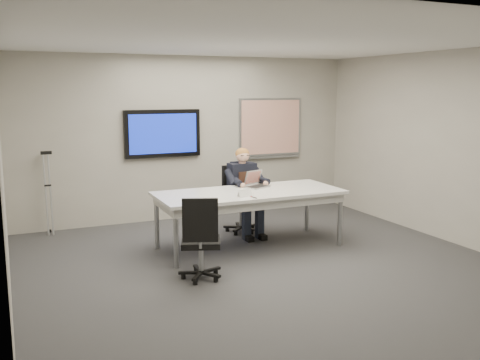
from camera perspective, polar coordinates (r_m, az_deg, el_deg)
name	(u,v)px	position (r m, az deg, el deg)	size (l,w,h in m)	color
floor	(268,267)	(6.89, 2.99, -9.30)	(6.00, 6.00, 0.02)	#373739
ceiling	(270,41)	(6.54, 3.21, 14.59)	(6.00, 6.00, 0.02)	white
wall_back	(190,138)	(9.32, -5.36, 4.47)	(6.00, 0.02, 2.80)	#A39F94
wall_front	(458,207)	(4.17, 22.26, -2.67)	(6.00, 0.02, 2.80)	#A39F94
wall_left	(2,174)	(5.86, -24.04, 0.59)	(0.02, 6.00, 2.80)	#A39F94
wall_right	(453,148)	(8.37, 21.74, 3.24)	(0.02, 6.00, 2.80)	#A39F94
conference_table	(249,198)	(7.57, 1.00, -1.91)	(2.64, 1.11, 0.81)	white
tv_display	(163,134)	(9.12, -8.25, 4.93)	(1.30, 0.09, 0.80)	black
whiteboard	(270,128)	(9.89, 3.26, 5.56)	(1.25, 0.08, 1.10)	gray
office_chair_far	(240,211)	(8.50, -0.05, -3.32)	(0.56, 0.56, 1.05)	black
office_chair_near	(201,254)	(6.38, -4.19, -7.86)	(0.63, 0.63, 1.02)	black
seated_person	(246,201)	(8.23, 0.70, -2.22)	(0.42, 0.73, 1.34)	#1D2331
crutch	(48,192)	(8.78, -19.79, -1.17)	(0.18, 0.28, 1.35)	#B5B8BD
laptop	(256,183)	(7.90, 1.68, -0.30)	(0.40, 0.43, 0.24)	#ACABAE
name_tent	(245,193)	(7.21, 0.51, -1.37)	(0.23, 0.06, 0.09)	white
pen	(254,197)	(7.11, 1.47, -1.85)	(0.01, 0.01, 0.15)	black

